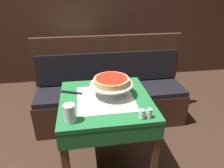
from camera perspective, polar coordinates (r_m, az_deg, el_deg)
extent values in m
plane|color=#382319|center=(2.07, -1.55, -22.44)|extent=(14.00, 14.00, 0.00)
cube|color=#1E6B33|center=(1.59, -1.87, -4.58)|extent=(0.72, 0.72, 0.03)
cube|color=white|center=(1.59, -1.88, -4.08)|extent=(0.44, 0.44, 0.00)
cube|color=#1E6B33|center=(1.64, -1.83, -6.96)|extent=(0.71, 0.71, 0.13)
cube|color=#4C331E|center=(1.65, 11.84, -20.70)|extent=(0.05, 0.05, 0.72)
cube|color=#4C331E|center=(2.07, -11.91, -9.66)|extent=(0.05, 0.05, 0.72)
cube|color=#4C331E|center=(2.12, 5.94, -8.23)|extent=(0.05, 0.05, 0.72)
cube|color=#1E6B33|center=(3.08, -10.22, 10.58)|extent=(0.73, 0.73, 0.03)
cube|color=white|center=(3.08, -10.24, 10.87)|extent=(0.45, 0.45, 0.00)
cube|color=#1E6B33|center=(3.10, -10.10, 9.14)|extent=(0.72, 0.72, 0.13)
cube|color=#4C331E|center=(2.93, -16.09, 1.14)|extent=(0.05, 0.05, 0.73)
cube|color=#4C331E|center=(2.91, -3.18, 2.03)|extent=(0.05, 0.05, 0.73)
cube|color=#4C331E|center=(3.53, -15.06, 5.59)|extent=(0.05, 0.05, 0.73)
cube|color=#4C331E|center=(3.52, -4.32, 6.35)|extent=(0.05, 0.05, 0.73)
cube|color=#3D2316|center=(2.49, -0.17, -6.73)|extent=(1.77, 0.48, 0.40)
cube|color=black|center=(2.37, -0.18, -2.02)|extent=(1.73, 0.47, 0.06)
cube|color=#3D2316|center=(2.43, -0.95, 6.99)|extent=(1.77, 0.06, 0.58)
cube|color=black|center=(2.42, -0.79, 4.72)|extent=(1.70, 0.02, 0.37)
cube|color=#3D2319|center=(3.49, -6.64, 20.18)|extent=(6.00, 0.04, 2.40)
cylinder|color=#ADADB2|center=(1.71, -0.76, 0.05)|extent=(0.01, 0.01, 0.09)
cylinder|color=#ADADB2|center=(1.55, -3.50, -2.98)|extent=(0.01, 0.01, 0.09)
cylinder|color=#ADADB2|center=(1.58, 3.75, -2.43)|extent=(0.01, 0.01, 0.09)
cylinder|color=#ADADB2|center=(1.59, -0.17, -0.44)|extent=(0.23, 0.23, 0.01)
cylinder|color=silver|center=(1.59, -0.17, -0.25)|extent=(0.33, 0.33, 0.01)
cylinder|color=silver|center=(1.59, -0.17, 0.01)|extent=(0.34, 0.34, 0.01)
cylinder|color=tan|center=(1.57, -0.17, 0.92)|extent=(0.28, 0.28, 0.05)
cylinder|color=#A82314|center=(1.56, -0.17, 1.70)|extent=(0.25, 0.25, 0.01)
cube|color=#BCBCC1|center=(1.64, -6.85, -3.10)|extent=(0.13, 0.13, 0.00)
cube|color=black|center=(1.69, -11.49, -2.38)|extent=(0.18, 0.09, 0.01)
cylinder|color=silver|center=(1.33, -12.02, -8.16)|extent=(0.08, 0.08, 0.12)
cylinder|color=silver|center=(1.36, 8.63, -8.72)|extent=(0.04, 0.04, 0.05)
cylinder|color=#B7B7BC|center=(1.34, 8.72, -7.58)|extent=(0.04, 0.04, 0.01)
cylinder|color=silver|center=(1.37, 10.58, -8.48)|extent=(0.04, 0.04, 0.05)
cylinder|color=#B7B7BC|center=(1.36, 10.69, -7.32)|extent=(0.04, 0.04, 0.01)
cube|color=black|center=(3.00, -8.86, 10.91)|extent=(0.13, 0.13, 0.03)
cylinder|color=black|center=(2.98, -8.97, 12.46)|extent=(0.01, 0.01, 0.14)
cylinder|color=gold|center=(3.03, -8.96, 12.35)|extent=(0.04, 0.04, 0.11)
cylinder|color=white|center=(2.95, -8.94, 11.98)|extent=(0.04, 0.04, 0.11)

